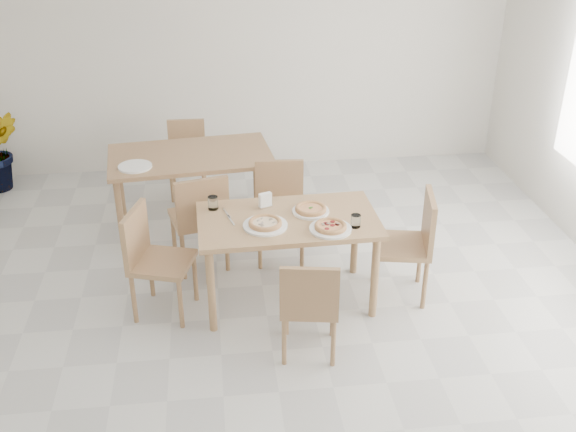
{
  "coord_description": "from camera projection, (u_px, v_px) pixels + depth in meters",
  "views": [
    {
      "loc": [
        -0.36,
        -3.91,
        3.18
      ],
      "look_at": [
        0.19,
        0.65,
        0.77
      ],
      "focal_mm": 42.0,
      "sensor_mm": 36.0,
      "label": 1
    }
  ],
  "objects": [
    {
      "name": "plate_empty",
      "position": [
        135.0,
        166.0,
        6.07
      ],
      "size": [
        0.3,
        0.3,
        0.02
      ],
      "primitive_type": "cylinder",
      "color": "white",
      "rests_on": "second_table"
    },
    {
      "name": "main_table",
      "position": [
        288.0,
        228.0,
        5.24
      ],
      "size": [
        1.42,
        0.83,
        0.75
      ],
      "rotation": [
        0.0,
        0.0,
        0.03
      ],
      "color": "#A97F57",
      "rests_on": "ground"
    },
    {
      "name": "second_table",
      "position": [
        191.0,
        162.0,
        6.39
      ],
      "size": [
        1.6,
        1.02,
        0.75
      ],
      "rotation": [
        0.0,
        0.0,
        0.1
      ],
      "color": "tan",
      "rests_on": "ground"
    },
    {
      "name": "chair_east",
      "position": [
        412.0,
        239.0,
        5.37
      ],
      "size": [
        0.53,
        0.53,
        0.91
      ],
      "rotation": [
        0.0,
        0.0,
        -1.76
      ],
      "color": "tan",
      "rests_on": "ground"
    },
    {
      "name": "chair_west",
      "position": [
        152.0,
        255.0,
        5.18
      ],
      "size": [
        0.55,
        0.55,
        0.89
      ],
      "rotation": [
        0.0,
        0.0,
        1.28
      ],
      "color": "tan",
      "rests_on": "ground"
    },
    {
      "name": "tumbler_a",
      "position": [
        356.0,
        221.0,
        5.05
      ],
      "size": [
        0.08,
        0.08,
        0.1
      ],
      "primitive_type": "cylinder",
      "color": "white",
      "rests_on": "main_table"
    },
    {
      "name": "fork_b",
      "position": [
        227.0,
        213.0,
        5.27
      ],
      "size": [
        0.07,
        0.18,
        0.01
      ],
      "primitive_type": "cube",
      "rotation": [
        0.0,
        0.0,
        0.29
      ],
      "color": "silver",
      "rests_on": "main_table"
    },
    {
      "name": "chair_south",
      "position": [
        309.0,
        302.0,
        4.68
      ],
      "size": [
        0.46,
        0.46,
        0.82
      ],
      "rotation": [
        0.0,
        0.0,
        2.97
      ],
      "color": "tan",
      "rests_on": "ground"
    },
    {
      "name": "pizza_margherita",
      "position": [
        311.0,
        209.0,
        5.28
      ],
      "size": [
        0.29,
        0.29,
        0.03
      ],
      "rotation": [
        0.0,
        0.0,
        0.2
      ],
      "color": "#F2B471",
      "rests_on": "plate_margherita"
    },
    {
      "name": "chair_back_n",
      "position": [
        187.0,
        152.0,
        7.15
      ],
      "size": [
        0.4,
        0.4,
        0.79
      ],
      "rotation": [
        0.0,
        0.0,
        -0.03
      ],
      "color": "tan",
      "rests_on": "ground"
    },
    {
      "name": "chair_north",
      "position": [
        280.0,
        203.0,
        5.98
      ],
      "size": [
        0.46,
        0.46,
        0.87
      ],
      "rotation": [
        0.0,
        0.0,
        -0.07
      ],
      "color": "tan",
      "rests_on": "ground"
    },
    {
      "name": "fork_a",
      "position": [
        231.0,
        220.0,
        5.16
      ],
      "size": [
        0.06,
        0.18,
        0.01
      ],
      "primitive_type": "cube",
      "rotation": [
        0.0,
        0.0,
        0.25
      ],
      "color": "silver",
      "rests_on": "main_table"
    },
    {
      "name": "chair_back_s",
      "position": [
        200.0,
        215.0,
        5.73
      ],
      "size": [
        0.54,
        0.54,
        0.91
      ],
      "rotation": [
        0.0,
        0.0,
        3.38
      ],
      "color": "tan",
      "rests_on": "ground"
    },
    {
      "name": "pizza_mushroom",
      "position": [
        265.0,
        223.0,
        5.07
      ],
      "size": [
        0.31,
        0.31,
        0.03
      ],
      "rotation": [
        0.0,
        0.0,
        0.25
      ],
      "color": "#F2B471",
      "rests_on": "plate_mushroom"
    },
    {
      "name": "pizza_pepperoni",
      "position": [
        331.0,
        226.0,
        5.02
      ],
      "size": [
        0.26,
        0.26,
        0.03
      ],
      "rotation": [
        0.0,
        0.0,
        -0.06
      ],
      "color": "#F2B471",
      "rests_on": "plate_pepperoni"
    },
    {
      "name": "napkin_holder",
      "position": [
        265.0,
        201.0,
        5.34
      ],
      "size": [
        0.12,
        0.09,
        0.12
      ],
      "rotation": [
        0.0,
        0.0,
        0.38
      ],
      "color": "silver",
      "rests_on": "main_table"
    },
    {
      "name": "plate_pepperoni",
      "position": [
        330.0,
        229.0,
        5.03
      ],
      "size": [
        0.32,
        0.32,
        0.02
      ],
      "primitive_type": "cylinder",
      "color": "white",
      "rests_on": "main_table"
    },
    {
      "name": "plate_margherita",
      "position": [
        311.0,
        211.0,
        5.29
      ],
      "size": [
        0.29,
        0.29,
        0.02
      ],
      "primitive_type": "cylinder",
      "color": "white",
      "rests_on": "main_table"
    },
    {
      "name": "plate_mushroom",
      "position": [
        265.0,
        225.0,
        5.08
      ],
      "size": [
        0.34,
        0.34,
        0.02
      ],
      "primitive_type": "cylinder",
      "color": "white",
      "rests_on": "main_table"
    },
    {
      "name": "tumbler_b",
      "position": [
        213.0,
        203.0,
        5.32
      ],
      "size": [
        0.08,
        0.08,
        0.11
      ],
      "primitive_type": "cylinder",
      "color": "white",
      "rests_on": "main_table"
    }
  ]
}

